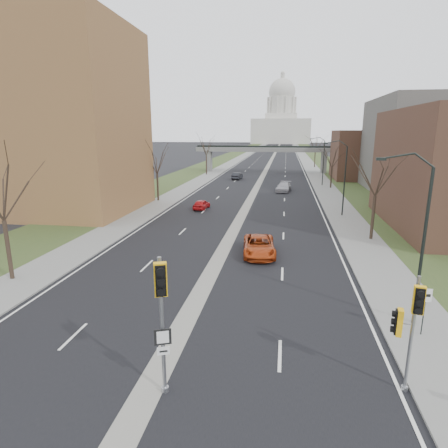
% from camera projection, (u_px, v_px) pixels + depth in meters
% --- Properties ---
extents(ground, '(700.00, 700.00, 0.00)m').
position_uv_depth(ground, '(158.00, 372.00, 15.59)').
color(ground, black).
rests_on(ground, ground).
extents(road_surface, '(20.00, 600.00, 0.01)m').
position_uv_depth(road_surface, '(274.00, 155.00, 159.31)').
color(road_surface, black).
rests_on(road_surface, ground).
extents(median_strip, '(1.20, 600.00, 0.02)m').
position_uv_depth(median_strip, '(274.00, 155.00, 159.32)').
color(median_strip, gray).
rests_on(median_strip, ground).
extents(sidewalk_right, '(4.00, 600.00, 0.12)m').
position_uv_depth(sidewalk_right, '(303.00, 155.00, 157.43)').
color(sidewalk_right, gray).
rests_on(sidewalk_right, ground).
extents(sidewalk_left, '(4.00, 600.00, 0.12)m').
position_uv_depth(sidewalk_left, '(246.00, 155.00, 161.17)').
color(sidewalk_left, gray).
rests_on(sidewalk_left, ground).
extents(grass_verge_right, '(8.00, 600.00, 0.10)m').
position_uv_depth(grass_verge_right, '(317.00, 155.00, 156.50)').
color(grass_verge_right, '#2B3E1C').
rests_on(grass_verge_right, ground).
extents(grass_verge_left, '(8.00, 600.00, 0.10)m').
position_uv_depth(grass_verge_left, '(232.00, 155.00, 162.11)').
color(grass_verge_left, '#2B3E1C').
rests_on(grass_verge_left, ground).
extents(apartment_building, '(25.00, 16.00, 22.00)m').
position_uv_depth(apartment_building, '(31.00, 121.00, 45.74)').
color(apartment_building, brown).
rests_on(apartment_building, ground).
extents(commercial_block_mid, '(18.00, 22.00, 15.00)m').
position_uv_depth(commercial_block_mid, '(433.00, 146.00, 59.25)').
color(commercial_block_mid, '#62605A').
rests_on(commercial_block_mid, ground).
extents(commercial_block_far, '(14.00, 14.00, 10.00)m').
position_uv_depth(commercial_block_far, '(368.00, 155.00, 78.03)').
color(commercial_block_far, '#553327').
rests_on(commercial_block_far, ground).
extents(pedestrian_bridge, '(34.00, 3.00, 6.45)m').
position_uv_depth(pedestrian_bridge, '(265.00, 152.00, 91.08)').
color(pedestrian_bridge, slate).
rests_on(pedestrian_bridge, ground).
extents(capitol, '(48.00, 42.00, 55.75)m').
position_uv_depth(capitol, '(281.00, 121.00, 317.74)').
color(capitol, silver).
rests_on(capitol, ground).
extents(streetlight_near, '(2.61, 0.20, 8.70)m').
position_uv_depth(streetlight_near, '(412.00, 191.00, 17.96)').
color(streetlight_near, black).
rests_on(streetlight_near, sidewalk_right).
extents(streetlight_mid, '(2.61, 0.20, 8.70)m').
position_uv_depth(streetlight_mid, '(339.00, 157.00, 42.87)').
color(streetlight_mid, black).
rests_on(streetlight_mid, sidewalk_right).
extents(streetlight_far, '(2.61, 0.20, 8.70)m').
position_uv_depth(streetlight_far, '(320.00, 147.00, 67.78)').
color(streetlight_far, black).
rests_on(streetlight_far, sidewalk_right).
extents(tree_left_b, '(6.75, 6.75, 8.81)m').
position_uv_depth(tree_left_b, '(157.00, 157.00, 52.53)').
color(tree_left_b, '#382B21').
rests_on(tree_left_b, sidewalk_left).
extents(tree_left_c, '(7.65, 7.65, 9.99)m').
position_uv_depth(tree_left_c, '(206.00, 144.00, 84.91)').
color(tree_left_c, '#382B21').
rests_on(tree_left_c, sidewalk_left).
extents(tree_right_a, '(7.20, 7.20, 9.40)m').
position_uv_depth(tree_right_a, '(378.00, 168.00, 33.05)').
color(tree_right_a, '#382B21').
rests_on(tree_right_a, sidewalk_right).
extents(tree_right_b, '(6.30, 6.30, 8.22)m').
position_uv_depth(tree_right_b, '(333.00, 155.00, 64.87)').
color(tree_right_b, '#382B21').
rests_on(tree_right_b, sidewalk_right).
extents(tree_right_c, '(7.65, 7.65, 9.99)m').
position_uv_depth(tree_right_c, '(316.00, 142.00, 102.90)').
color(tree_right_c, '#382B21').
rests_on(tree_right_c, sidewalk_right).
extents(signal_pole_median, '(0.77, 0.91, 5.47)m').
position_uv_depth(signal_pole_median, '(161.00, 304.00, 13.21)').
color(signal_pole_median, gray).
rests_on(signal_pole_median, ground).
extents(signal_pole_right, '(0.80, 0.96, 4.73)m').
position_uv_depth(signal_pole_right, '(409.00, 319.00, 13.64)').
color(signal_pole_right, gray).
rests_on(signal_pole_right, ground).
extents(speed_limit_sign, '(0.52, 0.06, 2.40)m').
position_uv_depth(speed_limit_sign, '(425.00, 303.00, 17.88)').
color(speed_limit_sign, black).
rests_on(speed_limit_sign, sidewalk_right).
extents(car_left_near, '(1.81, 3.81, 1.26)m').
position_uv_depth(car_left_near, '(202.00, 204.00, 48.26)').
color(car_left_near, '#B51418').
rests_on(car_left_near, ground).
extents(car_left_far, '(1.99, 4.49, 1.43)m').
position_uv_depth(car_left_far, '(237.00, 176.00, 78.36)').
color(car_left_far, black).
rests_on(car_left_far, ground).
extents(car_right_near, '(3.05, 5.66, 1.51)m').
position_uv_depth(car_right_near, '(259.00, 246.00, 30.30)').
color(car_right_near, '#AA3A12').
rests_on(car_right_near, ground).
extents(car_right_mid, '(2.83, 5.48, 1.52)m').
position_uv_depth(car_right_mid, '(284.00, 187.00, 62.52)').
color(car_right_mid, '#9B99A0').
rests_on(car_right_mid, ground).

